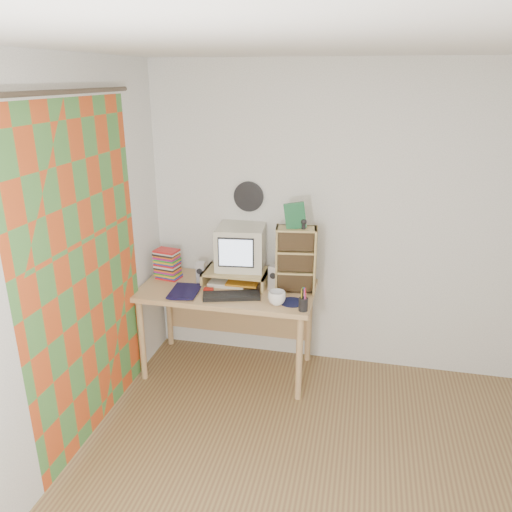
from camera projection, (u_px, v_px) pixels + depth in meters
The scene contains 21 objects.
ceiling at pixel (375, 39), 1.95m from camera, with size 3.50×3.50×0.00m, color white.
back_wall at pixel (362, 224), 3.98m from camera, with size 3.50×3.50×0.00m, color white.
left_wall at pixel (31, 291), 2.74m from camera, with size 3.50×3.50×0.00m, color white.
curtain at pixel (86, 277), 3.20m from camera, with size 2.20×2.20×0.00m, color #D04D1D.
wall_disc at pixel (249, 197), 4.10m from camera, with size 0.25×0.25×0.02m, color black.
desk at pixel (229, 300), 4.13m from camera, with size 1.40×0.70×0.75m.
monitor_riser at pixel (236, 273), 4.08m from camera, with size 0.52×0.30×0.12m.
crt_monitor at pixel (240, 248), 4.05m from camera, with size 0.37×0.37×0.35m, color beige.
speaker_left at pixel (201, 273), 4.10m from camera, with size 0.07×0.07×0.18m, color silver.
speaker_right at pixel (274, 277), 3.98m from camera, with size 0.07×0.07×0.20m, color silver.
keyboard at pixel (232, 296), 3.85m from camera, with size 0.44×0.15×0.03m, color black.
dvd_stack at pixel (167, 263), 4.18m from camera, with size 0.19×0.13×0.27m, color brown, non-canonical shape.
cd_rack at pixel (295, 260), 3.90m from camera, with size 0.31×0.17×0.52m, color tan.
mug at pixel (277, 298), 3.72m from camera, with size 0.13×0.13×0.11m, color white.
diary at pixel (171, 289), 3.94m from camera, with size 0.27×0.20×0.05m, color black.
mousepad at pixel (292, 302), 3.77m from camera, with size 0.19×0.19×0.00m, color black.
pen_cup at pixel (303, 302), 3.62m from camera, with size 0.07×0.07×0.14m, color black, non-canonical shape.
papers at pixel (234, 282), 4.10m from camera, with size 0.30×0.22×0.04m, color white, non-canonical shape.
red_box at pixel (208, 291), 3.94m from camera, with size 0.07×0.05×0.04m, color #AF1C12.
game_box at pixel (295, 216), 3.76m from camera, with size 0.16×0.03×0.20m, color #1A5C33.
webcam at pixel (304, 224), 3.77m from camera, with size 0.05×0.05×0.08m, color black, non-canonical shape.
Camera 1 is at (0.01, -2.18, 2.37)m, focal length 35.00 mm.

